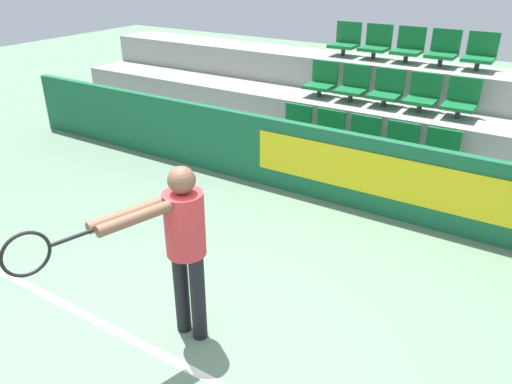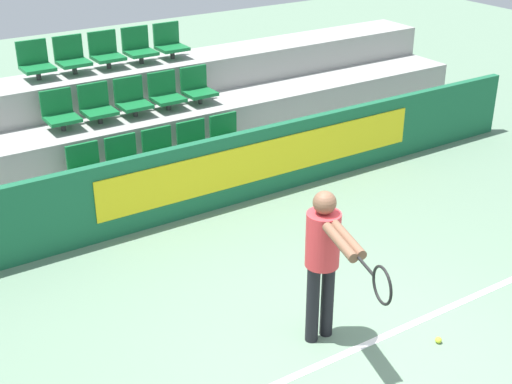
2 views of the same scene
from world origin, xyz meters
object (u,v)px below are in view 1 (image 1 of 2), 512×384
Objects in this scene: stadium_chair_10 at (346,41)px; stadium_chair_14 at (480,54)px; stadium_chair_5 at (322,81)px; stadium_chair_3 at (399,146)px; stadium_chair_8 at (422,95)px; stadium_chair_11 at (376,44)px; stadium_chair_2 at (362,139)px; tennis_player at (179,239)px; stadium_chair_1 at (327,132)px; stadium_chair_9 at (461,100)px; stadium_chair_6 at (353,85)px; stadium_chair_7 at (386,90)px; stadium_chair_13 at (443,50)px; stadium_chair_12 at (408,47)px; stadium_chair_4 at (439,154)px; stadium_chair_0 at (295,126)px.

stadium_chair_10 is 2.11m from stadium_chair_14.
stadium_chair_3 is at bearing -28.45° from stadium_chair_5.
stadium_chair_8 is 1.45m from stadium_chair_11.
stadium_chair_14 reaches higher than stadium_chair_2.
tennis_player is at bearing -78.40° from stadium_chair_5.
stadium_chair_1 is 1.87m from stadium_chair_9.
stadium_chair_9 is (1.59, 0.00, 0.00)m from stadium_chair_6.
stadium_chair_7 is 1.12m from stadium_chair_11.
stadium_chair_13 reaches higher than stadium_chair_1.
stadium_chair_13 is at bearing 0.00° from stadium_chair_12.
stadium_chair_12 and stadium_chair_13 have the same top height.
stadium_chair_4 is 1.45m from stadium_chair_7.
stadium_chair_11 is at bearing 132.70° from stadium_chair_4.
stadium_chair_13 reaches higher than stadium_chair_7.
stadium_chair_14 is at bearing 0.00° from stadium_chair_13.
stadium_chair_0 is 2.34m from stadium_chair_9.
tennis_player is (0.42, -5.47, -0.72)m from stadium_chair_11.
stadium_chair_2 is (1.06, 0.00, 0.00)m from stadium_chair_0.
stadium_chair_13 reaches higher than stadium_chair_8.
stadium_chair_12 is at bearing 58.40° from stadium_chair_6.
stadium_chair_7 is at bearing 180.00° from stadium_chair_8.
stadium_chair_7 is 1.00× the size of stadium_chair_10.
stadium_chair_1 is 1.00× the size of stadium_chair_7.
stadium_chair_10 is 1.06m from stadium_chair_12.
stadium_chair_1 is 1.00× the size of stadium_chair_5.
stadium_chair_2 and stadium_chair_4 have the same top height.
stadium_chair_12 is 5.52m from tennis_player.
stadium_chair_8 is at bearing -39.10° from stadium_chair_11.
stadium_chair_6 and stadium_chair_8 have the same top height.
stadium_chair_0 and stadium_chair_4 have the same top height.
stadium_chair_8 is (0.53, 0.00, 0.00)m from stadium_chair_7.
stadium_chair_1 is 2.54m from stadium_chair_14.
stadium_chair_4 is 1.00× the size of stadium_chair_12.
stadium_chair_11 reaches higher than stadium_chair_9.
stadium_chair_2 is 2.05m from stadium_chair_11.
stadium_chair_2 is 1.00× the size of stadium_chair_6.
stadium_chair_8 is (1.06, 0.86, 0.50)m from stadium_chair_1.
stadium_chair_10 is (0.00, 0.86, 0.50)m from stadium_chair_5.
stadium_chair_6 is at bearing -140.90° from stadium_chair_13.
stadium_chair_10 reaches higher than stadium_chair_5.
stadium_chair_4 is 1.00× the size of stadium_chair_8.
stadium_chair_9 is (1.06, 0.86, 0.50)m from stadium_chair_2.
stadium_chair_4 is at bearing 0.00° from stadium_chair_0.
stadium_chair_3 is at bearing -107.10° from stadium_chair_14.
stadium_chair_12 is at bearing 90.00° from stadium_chair_7.
stadium_chair_7 is at bearing 180.00° from stadium_chair_9.
stadium_chair_7 is 1.06m from stadium_chair_9.
stadium_chair_7 is (0.53, 0.00, 0.00)m from stadium_chair_6.
stadium_chair_13 reaches higher than stadium_chair_4.
stadium_chair_4 is 2.25m from stadium_chair_12.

